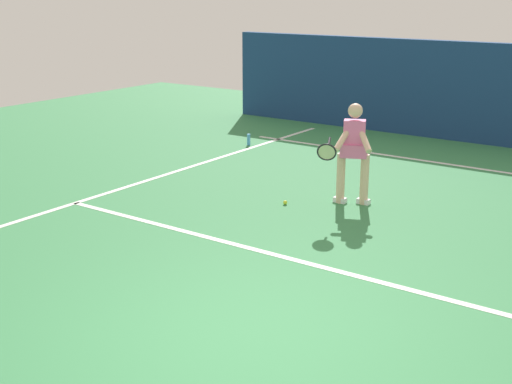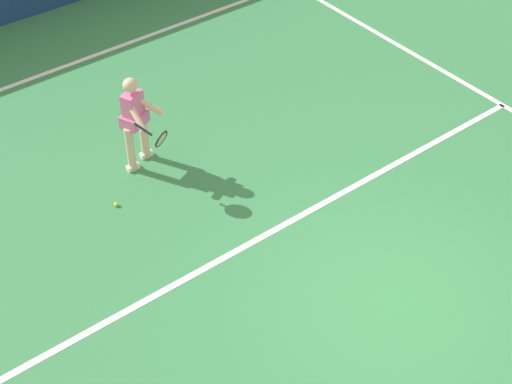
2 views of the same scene
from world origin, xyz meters
The scene contains 6 objects.
ground_plane centered at (0.00, 0.00, 0.00)m, with size 26.47×26.47×0.00m, color #38844C.
baseline_marking centered at (0.00, -7.68, 0.00)m, with size 10.21×0.10×0.01m, color white.
service_line_marking centered at (0.00, -1.99, 0.00)m, with size 9.21×0.10×0.01m, color white.
tennis_player centered at (1.12, -4.42, 0.85)m, with size 0.67×1.12×1.55m.
tennis_ball_near centered at (1.92, -3.80, 0.03)m, with size 0.07×0.07×0.07m, color #D1E533.
water_bottle centered at (4.80, -6.84, 0.12)m, with size 0.07×0.07×0.24m, color #4C9EE5.
Camera 1 is at (-3.48, 4.61, 3.19)m, focal length 47.97 mm.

